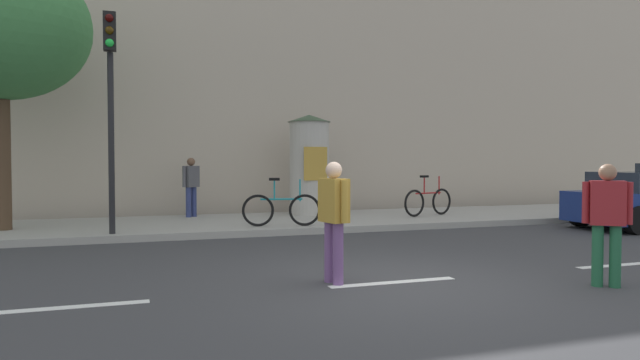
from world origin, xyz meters
The scene contains 12 objects.
ground_plane centered at (0.00, 0.00, 0.00)m, with size 80.00×80.00×0.00m, color #38383A.
sidewalk_curb centered at (0.00, 7.00, 0.07)m, with size 36.00×4.00×0.15m, color #9E9B93.
lane_markings centered at (0.00, 0.00, 0.00)m, with size 25.80×0.16×0.01m.
building_backdrop centered at (0.00, 12.00, 4.75)m, with size 36.00×5.00×9.50m, color #B7A893.
traffic_light centered at (-3.63, 5.24, 3.10)m, with size 0.24×0.45×4.39m.
poster_column centered at (1.43, 8.11, 1.54)m, with size 1.20×1.20×2.75m.
street_tree centered at (-5.84, 6.80, 4.46)m, with size 3.66×3.66×5.88m.
pedestrian_in_red_top centered at (2.47, -1.11, 0.92)m, with size 0.48×0.44×1.58m.
pedestrian_with_backpack centered at (-0.76, 0.21, 0.93)m, with size 0.32×0.59×1.61m.
pedestrian_near_pole centered at (-1.75, 8.37, 1.05)m, with size 0.47×0.43×1.56m.
bicycle_leaning centered at (4.32, 6.65, 0.54)m, with size 1.71×0.58×1.09m.
bicycle_upright centered at (-0.06, 5.54, 0.54)m, with size 1.74×0.45×1.09m.
Camera 1 is at (-3.32, -6.71, 1.61)m, focal length 31.60 mm.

